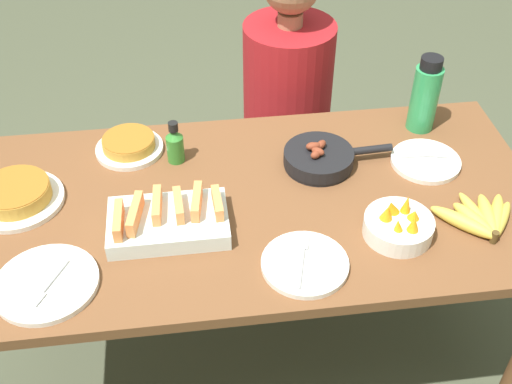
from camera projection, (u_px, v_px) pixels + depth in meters
ground_plane at (256, 351)px, 2.35m from camera, size 14.00×14.00×0.00m
dining_table at (256, 225)px, 1.92m from camera, size 1.67×0.83×0.75m
banana_bunch at (482, 219)px, 1.77m from camera, size 0.26×0.21×0.04m
melon_tray at (168, 220)px, 1.74m from camera, size 0.33×0.20×0.10m
skillet at (320, 158)px, 1.96m from camera, size 0.34×0.21×0.08m
frittata_plate_center at (16, 195)px, 1.83m from camera, size 0.26×0.26×0.06m
frittata_plate_side at (129, 145)px, 2.02m from camera, size 0.21×0.21×0.05m
empty_plate_near_front at (46, 284)px, 1.61m from camera, size 0.26×0.26×0.02m
empty_plate_far_left at (305, 264)px, 1.66m from camera, size 0.23×0.23×0.02m
empty_plate_far_right at (426, 161)px, 1.98m from camera, size 0.21×0.21×0.02m
fruit_bowl_mango at (399, 225)px, 1.73m from camera, size 0.19×0.19×0.11m
water_bottle at (425, 95)px, 2.05m from camera, size 0.09×0.09×0.26m
hot_sauce_bottle at (175, 144)px, 1.96m from camera, size 0.05×0.05×0.14m
person_figure at (286, 131)px, 2.55m from camera, size 0.37×0.37×1.19m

